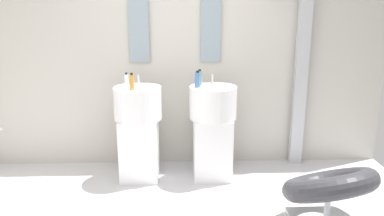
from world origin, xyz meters
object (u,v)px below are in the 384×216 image
Objects in this scene: pedestal_sink_left at (139,129)px; soap_bottle_green at (200,78)px; pedestal_sink_right at (213,128)px; lounge_chair at (329,190)px; soap_bottle_clear at (126,80)px; soap_bottle_blue at (198,80)px; soap_bottle_amber at (132,82)px; shower_column at (300,73)px.

soap_bottle_green is at bearing 6.54° from pedestal_sink_left.
pedestal_sink_right is 1.38m from lounge_chair.
soap_bottle_blue is (0.73, -0.10, 0.02)m from soap_bottle_clear.
soap_bottle_green is at bearing 15.64° from soap_bottle_amber.
pedestal_sink_right is at bearing -161.01° from shower_column.
pedestal_sink_left is 1.07× the size of lounge_chair.
pedestal_sink_right is 7.92× the size of soap_bottle_clear.
lounge_chair is 2.21m from soap_bottle_clear.
pedestal_sink_right is 6.42× the size of soap_bottle_blue.
pedestal_sink_left and pedestal_sink_right have the same top height.
pedestal_sink_right is 1.18m from shower_column.
lounge_chair is 1.68m from soap_bottle_green.
soap_bottle_blue reaches higher than soap_bottle_green.
pedestal_sink_right is at bearing 129.90° from lounge_chair.
pedestal_sink_right is 1.07× the size of lounge_chair.
pedestal_sink_right is at bearing 0.00° from pedestal_sink_left.
pedestal_sink_left is 7.92× the size of soap_bottle_clear.
soap_bottle_blue reaches higher than soap_bottle_amber.
shower_column reaches higher than soap_bottle_green.
pedestal_sink_right is at bearing -4.41° from soap_bottle_clear.
soap_bottle_clear is (-1.90, -0.28, -0.01)m from shower_column.
soap_bottle_amber is (-0.66, -0.09, -0.00)m from soap_bottle_blue.
soap_bottle_amber is at bearing -171.86° from pedestal_sink_right.
soap_bottle_clear is at bearing 149.12° from pedestal_sink_left.
shower_column reaches higher than soap_bottle_blue.
soap_bottle_amber is at bearing -107.86° from pedestal_sink_left.
soap_bottle_green reaches higher than soap_bottle_clear.
lounge_chair is 6.14× the size of soap_bottle_amber.
soap_bottle_blue is at bearing -162.18° from shower_column.
soap_bottle_green is at bearing 132.07° from lounge_chair.
pedestal_sink_left is at bearing -30.88° from soap_bottle_clear.
pedestal_sink_left is at bearing 72.14° from soap_bottle_amber.
soap_bottle_amber is (-0.04, -0.12, 0.53)m from pedestal_sink_left.
pedestal_sink_right is 6.55× the size of soap_bottle_green.
soap_bottle_green is (0.03, 0.10, -0.00)m from soap_bottle_blue.
soap_bottle_blue reaches higher than soap_bottle_clear.
shower_column is at bearing 84.77° from lounge_chair.
shower_column reaches higher than pedestal_sink_right.
shower_column reaches higher than soap_bottle_clear.
soap_bottle_clear is at bearing 172.31° from soap_bottle_blue.
soap_bottle_amber reaches higher than pedestal_sink_left.
lounge_chair is at bearing -32.26° from pedestal_sink_left.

